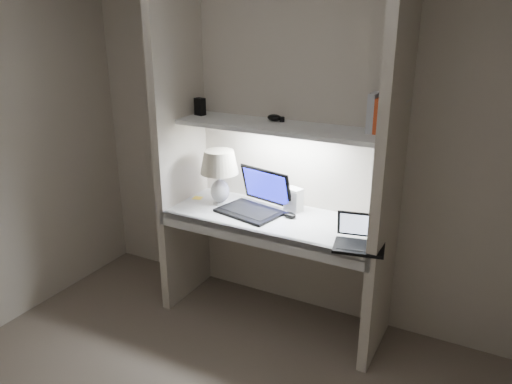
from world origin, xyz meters
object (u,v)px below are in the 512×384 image
Objects in this scene: laptop_main at (256,202)px; table_lamp at (219,168)px; book_row at (388,115)px; speaker at (294,199)px; laptop_netbook at (360,239)px.

table_lamp is at bearing -164.84° from laptop_main.
speaker is at bearing -177.62° from book_row.
laptop_main is at bearing 153.66° from laptop_netbook.
laptop_main is at bearing 2.61° from table_lamp.
book_row reaches higher than laptop_netbook.
laptop_netbook is 2.07× the size of speaker.
speaker is at bearing 138.35° from laptop_netbook.
book_row is at bearing 8.08° from table_lamp.
table_lamp is at bearing 158.02° from laptop_netbook.
laptop_netbook is 0.65m from speaker.
laptop_netbook is (0.79, -0.21, -0.02)m from laptop_main.
table_lamp reaches higher than laptop_netbook.
laptop_main is at bearing -135.73° from speaker.
book_row is (0.57, 0.02, 0.63)m from speaker.
table_lamp is 1.66× the size of book_row.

